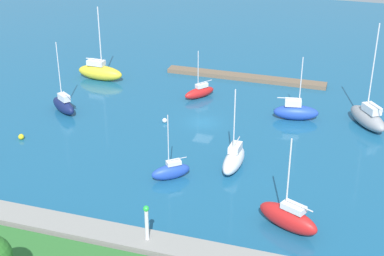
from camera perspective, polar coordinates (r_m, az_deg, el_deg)
name	(u,v)px	position (r m, az deg, el deg)	size (l,w,h in m)	color
water	(203,123)	(80.28, 1.10, 0.54)	(160.00, 160.00, 0.00)	#19567F
pier_dock	(245,77)	(96.09, 5.30, 5.05)	(26.71, 2.18, 0.67)	brown
breakwater	(117,239)	(56.73, -7.49, -10.85)	(59.09, 3.11, 1.35)	gray
harbor_beacon	(147,220)	(53.97, -4.54, -9.13)	(0.56, 0.56, 3.73)	silver
sailboat_blue_along_channel	(171,171)	(66.46, -2.11, -4.30)	(4.54, 4.15, 8.16)	#2347B2
sailboat_red_east_end	(200,92)	(88.20, 0.76, 3.60)	(4.40, 5.15, 7.55)	red
sailboat_white_outer_mooring	(234,159)	(68.56, 4.18, -3.12)	(2.26, 6.41, 10.33)	white
sailboat_gray_west_end	(368,117)	(82.19, 17.08, 1.03)	(6.41, 7.64, 14.47)	gray
sailboat_navy_by_breakwater	(64,105)	(85.03, -12.66, 2.27)	(5.67, 4.64, 10.51)	#141E4C
sailboat_yellow_near_pier	(100,72)	(96.33, -9.15, 5.55)	(8.05, 2.85, 12.27)	yellow
sailboat_blue_inner_mooring	(296,111)	(82.11, 10.27, 1.63)	(6.60, 3.33, 9.26)	#2347B2
sailboat_red_far_north	(288,217)	(58.76, 9.54, -8.76)	(6.95, 4.61, 10.05)	red
mooring_buoy_white	(165,120)	(80.23, -2.74, 0.76)	(0.67, 0.67, 0.67)	white
mooring_buoy_yellow	(21,137)	(78.78, -16.63, -0.84)	(0.75, 0.75, 0.75)	yellow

